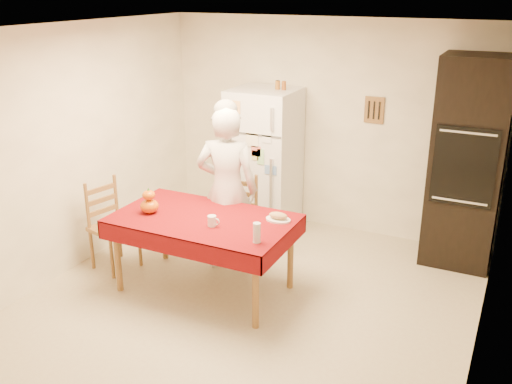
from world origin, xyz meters
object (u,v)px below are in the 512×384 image
Objects in this scene: bread_plate at (278,220)px; chair_left at (110,221)px; chair_far at (237,216)px; pumpkin_lower at (149,206)px; dining_table at (203,224)px; seated_woman at (227,190)px; refrigerator at (264,160)px; coffee_mug at (212,221)px; wine_glass at (257,233)px; oven_cabinet at (467,164)px.

chair_left is at bearing -172.64° from bread_plate.
chair_far reaches higher than pumpkin_lower.
dining_table is 0.75m from chair_far.
dining_table is at bearing -97.83° from chair_far.
pumpkin_lower is at bearing 37.17° from seated_woman.
dining_table is 9.48× the size of pumpkin_lower.
refrigerator reaches higher than bread_plate.
chair_far reaches higher than coffee_mug.
wine_glass reaches higher than dining_table.
seated_woman reaches higher than coffee_mug.
oven_cabinet is at bearing 39.03° from dining_table.
coffee_mug is (0.18, -0.14, 0.12)m from dining_table.
oven_cabinet reaches higher than coffee_mug.
wine_glass is at bearing -66.60° from refrigerator.
wine_glass is (0.69, -0.27, 0.16)m from dining_table.
pumpkin_lower is 1.25m from bread_plate.
seated_woman reaches higher than chair_left.
chair_far and chair_left have the same top height.
chair_left reaches higher than dining_table.
wine_glass reaches higher than pumpkin_lower.
refrigerator reaches higher than pumpkin_lower.
oven_cabinet is 2.32× the size of chair_left.
chair_left is at bearing 171.41° from wine_glass.
dining_table is at bearing 77.88° from seated_woman.
refrigerator is 17.00× the size of coffee_mug.
refrigerator is 0.77× the size of oven_cabinet.
seated_woman reaches higher than dining_table.
chair_far is 1.27m from wine_glass.
bread_plate is at bearing -68.92° from chair_left.
seated_woman is at bearing 157.82° from bread_plate.
bread_plate is at bearing 20.00° from dining_table.
chair_far is 1.33m from chair_left.
pumpkin_lower is at bearing -145.22° from oven_cabinet.
dining_table is 0.25m from coffee_mug.
chair_far is 0.88m from bread_plate.
chair_left is 5.30× the size of pumpkin_lower.
oven_cabinet reaches higher than bread_plate.
wine_glass reaches higher than bread_plate.
seated_woman is 9.84× the size of wine_glass.
refrigerator is at bearing 95.10° from dining_table.
coffee_mug is at bearing -136.33° from oven_cabinet.
seated_woman reaches higher than bread_plate.
chair_left is (-1.15, 0.01, -0.18)m from dining_table.
bread_plate is at bearing -60.36° from refrigerator.
dining_table is 1.79× the size of chair_far.
oven_cabinet reaches higher than wine_glass.
wine_glass is (0.84, -1.95, -0.00)m from refrigerator.
dining_table is 1.79× the size of chair_left.
seated_woman is 0.70m from coffee_mug.
bread_plate is (1.19, 0.36, -0.06)m from pumpkin_lower.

